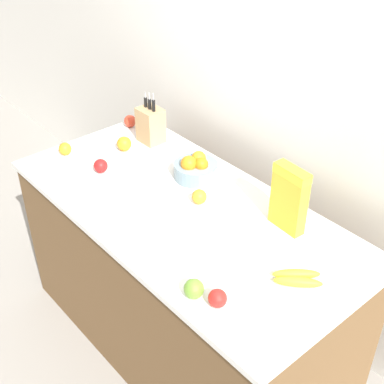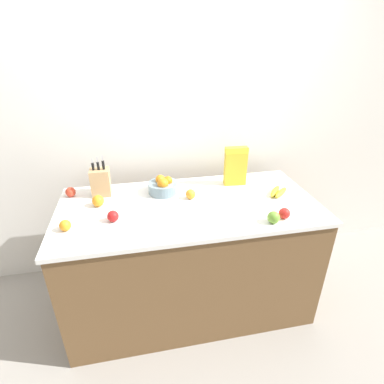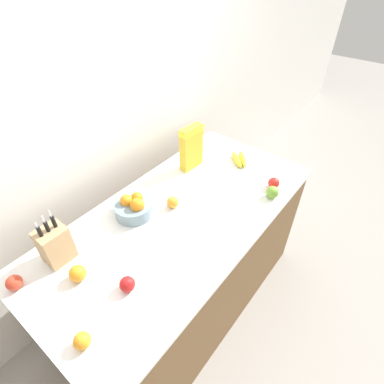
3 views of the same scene
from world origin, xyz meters
TOP-DOWN VIEW (x-y plane):
  - ground_plane at (0.00, 0.00)m, footprint 14.00×14.00m
  - wall_back at (0.00, 0.65)m, footprint 9.00×0.06m
  - counter at (0.00, 0.00)m, footprint 1.79×0.86m
  - knife_block at (-0.60, 0.27)m, footprint 0.13×0.11m
  - cereal_box at (0.41, 0.25)m, footprint 0.17×0.07m
  - fruit_bowl at (-0.15, 0.21)m, footprint 0.22×0.22m
  - banana_bunch at (0.67, 0.01)m, footprint 0.19×0.19m
  - apple_rightmost at (-0.82, 0.28)m, footprint 0.07×0.07m
  - apple_leftmost at (-0.51, -0.12)m, footprint 0.07×0.07m
  - apple_by_knife_block at (0.47, -0.34)m, footprint 0.08×0.08m
  - apple_near_bananas at (0.56, -0.30)m, footprint 0.07×0.07m
  - orange_by_cereal at (-0.61, 0.10)m, footprint 0.08×0.08m
  - orange_back_center at (0.03, 0.08)m, footprint 0.07×0.07m
  - orange_mid_left at (-0.78, -0.17)m, footprint 0.07×0.07m

SIDE VIEW (x-z plane):
  - ground_plane at x=0.00m, z-range 0.00..0.00m
  - counter at x=0.00m, z-range 0.00..0.91m
  - banana_bunch at x=0.67m, z-range 0.91..0.96m
  - orange_mid_left at x=-0.78m, z-range 0.91..0.98m
  - orange_back_center at x=0.03m, z-range 0.91..0.99m
  - apple_rightmost at x=-0.82m, z-range 0.91..0.99m
  - apple_near_bananas at x=0.56m, z-range 0.91..0.99m
  - apple_leftmost at x=-0.51m, z-range 0.91..0.99m
  - apple_by_knife_block at x=0.47m, z-range 0.91..0.99m
  - orange_by_cereal at x=-0.61m, z-range 0.91..0.99m
  - fruit_bowl at x=-0.15m, z-range 0.90..1.03m
  - knife_block at x=-0.60m, z-range 0.87..1.17m
  - cereal_box at x=0.41m, z-range 0.93..1.23m
  - wall_back at x=0.00m, z-range 0.00..2.60m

